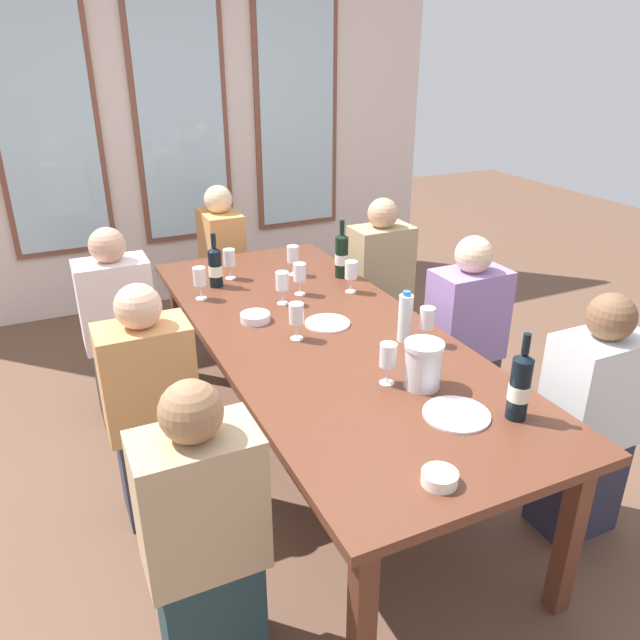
# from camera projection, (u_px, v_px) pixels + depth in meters

# --- Properties ---
(ground_plane) EXTENTS (12.00, 12.00, 0.00)m
(ground_plane) POSITION_uv_depth(u_px,v_px,m) (322.00, 461.00, 3.19)
(ground_plane) COLOR brown
(back_wall_with_windows) EXTENTS (4.24, 0.10, 2.90)m
(back_wall_with_windows) POSITION_uv_depth(u_px,v_px,m) (180.00, 118.00, 4.70)
(back_wall_with_windows) COLOR silver
(back_wall_with_windows) RESTS_ON ground
(dining_table) EXTENTS (1.04, 2.58, 0.74)m
(dining_table) POSITION_uv_depth(u_px,v_px,m) (322.00, 344.00, 2.91)
(dining_table) COLOR brown
(dining_table) RESTS_ON ground
(white_plate_0) EXTENTS (0.22, 0.22, 0.01)m
(white_plate_0) POSITION_uv_depth(u_px,v_px,m) (328.00, 323.00, 2.96)
(white_plate_0) COLOR white
(white_plate_0) RESTS_ON dining_table
(white_plate_1) EXTENTS (0.24, 0.24, 0.01)m
(white_plate_1) POSITION_uv_depth(u_px,v_px,m) (456.00, 414.00, 2.24)
(white_plate_1) COLOR white
(white_plate_1) RESTS_ON dining_table
(metal_pitcher) EXTENTS (0.16, 0.16, 0.19)m
(metal_pitcher) POSITION_uv_depth(u_px,v_px,m) (423.00, 364.00, 2.39)
(metal_pitcher) COLOR silver
(metal_pitcher) RESTS_ON dining_table
(wine_bottle_0) EXTENTS (0.08, 0.08, 0.33)m
(wine_bottle_0) POSITION_uv_depth(u_px,v_px,m) (520.00, 386.00, 2.18)
(wine_bottle_0) COLOR black
(wine_bottle_0) RESTS_ON dining_table
(wine_bottle_1) EXTENTS (0.08, 0.08, 0.30)m
(wine_bottle_1) POSITION_uv_depth(u_px,v_px,m) (215.00, 267.00, 3.38)
(wine_bottle_1) COLOR black
(wine_bottle_1) RESTS_ON dining_table
(wine_bottle_2) EXTENTS (0.08, 0.08, 0.33)m
(wine_bottle_2) POSITION_uv_depth(u_px,v_px,m) (342.00, 255.00, 3.51)
(wine_bottle_2) COLOR black
(wine_bottle_2) RESTS_ON dining_table
(tasting_bowl_0) EXTENTS (0.15, 0.15, 0.04)m
(tasting_bowl_0) POSITION_uv_depth(u_px,v_px,m) (255.00, 317.00, 2.99)
(tasting_bowl_0) COLOR white
(tasting_bowl_0) RESTS_ON dining_table
(tasting_bowl_1) EXTENTS (0.11, 0.11, 0.04)m
(tasting_bowl_1) POSITION_uv_depth(u_px,v_px,m) (440.00, 478.00, 1.89)
(tasting_bowl_1) COLOR white
(tasting_bowl_1) RESTS_ON dining_table
(water_bottle) EXTENTS (0.06, 0.06, 0.24)m
(water_bottle) POSITION_uv_depth(u_px,v_px,m) (405.00, 318.00, 2.76)
(water_bottle) COLOR white
(water_bottle) RESTS_ON dining_table
(wine_glass_0) EXTENTS (0.07, 0.07, 0.17)m
(wine_glass_0) POSITION_uv_depth(u_px,v_px,m) (296.00, 315.00, 2.77)
(wine_glass_0) COLOR white
(wine_glass_0) RESTS_ON dining_table
(wine_glass_1) EXTENTS (0.07, 0.07, 0.17)m
(wine_glass_1) POSITION_uv_depth(u_px,v_px,m) (282.00, 283.00, 3.15)
(wine_glass_1) COLOR white
(wine_glass_1) RESTS_ON dining_table
(wine_glass_2) EXTENTS (0.07, 0.07, 0.17)m
(wine_glass_2) POSITION_uv_depth(u_px,v_px,m) (388.00, 356.00, 2.40)
(wine_glass_2) COLOR white
(wine_glass_2) RESTS_ON dining_table
(wine_glass_3) EXTENTS (0.07, 0.07, 0.17)m
(wine_glass_3) POSITION_uv_depth(u_px,v_px,m) (300.00, 274.00, 3.27)
(wine_glass_3) COLOR white
(wine_glass_3) RESTS_ON dining_table
(wine_glass_4) EXTENTS (0.07, 0.07, 0.17)m
(wine_glass_4) POSITION_uv_depth(u_px,v_px,m) (293.00, 255.00, 3.54)
(wine_glass_4) COLOR white
(wine_glass_4) RESTS_ON dining_table
(wine_glass_5) EXTENTS (0.07, 0.07, 0.17)m
(wine_glass_5) POSITION_uv_depth(u_px,v_px,m) (351.00, 271.00, 3.30)
(wine_glass_5) COLOR white
(wine_glass_5) RESTS_ON dining_table
(wine_glass_6) EXTENTS (0.07, 0.07, 0.17)m
(wine_glass_6) POSITION_uv_depth(u_px,v_px,m) (229.00, 259.00, 3.49)
(wine_glass_6) COLOR white
(wine_glass_6) RESTS_ON dining_table
(wine_glass_7) EXTENTS (0.07, 0.07, 0.17)m
(wine_glass_7) POSITION_uv_depth(u_px,v_px,m) (427.00, 320.00, 2.73)
(wine_glass_7) COLOR white
(wine_glass_7) RESTS_ON dining_table
(wine_glass_8) EXTENTS (0.07, 0.07, 0.17)m
(wine_glass_8) POSITION_uv_depth(u_px,v_px,m) (200.00, 277.00, 3.21)
(wine_glass_8) COLOR white
(wine_glass_8) RESTS_ON dining_table
(seated_person_0) EXTENTS (0.38, 0.24, 1.11)m
(seated_person_0) POSITION_uv_depth(u_px,v_px,m) (204.00, 542.00, 1.96)
(seated_person_0) COLOR #22393E
(seated_person_0) RESTS_ON ground
(seated_person_1) EXTENTS (0.38, 0.24, 1.11)m
(seated_person_1) POSITION_uv_depth(u_px,v_px,m) (588.00, 424.00, 2.57)
(seated_person_1) COLOR #2B2B3E
(seated_person_1) RESTS_ON ground
(seated_person_2) EXTENTS (0.38, 0.24, 1.11)m
(seated_person_2) POSITION_uv_depth(u_px,v_px,m) (120.00, 331.00, 3.40)
(seated_person_2) COLOR #242E2E
(seated_person_2) RESTS_ON ground
(seated_person_3) EXTENTS (0.38, 0.24, 1.11)m
(seated_person_3) POSITION_uv_depth(u_px,v_px,m) (380.00, 287.00, 4.00)
(seated_person_3) COLOR #3A2332
(seated_person_3) RESTS_ON ground
(seated_person_4) EXTENTS (0.38, 0.24, 1.11)m
(seated_person_4) POSITION_uv_depth(u_px,v_px,m) (152.00, 411.00, 2.66)
(seated_person_4) COLOR #323543
(seated_person_4) RESTS_ON ground
(seated_person_5) EXTENTS (0.38, 0.24, 1.11)m
(seated_person_5) POSITION_uv_depth(u_px,v_px,m) (464.00, 343.00, 3.26)
(seated_person_5) COLOR #34322E
(seated_person_5) RESTS_ON ground
(seated_person_6) EXTENTS (0.24, 0.38, 1.11)m
(seated_person_6) POSITION_uv_depth(u_px,v_px,m) (223.00, 269.00, 4.33)
(seated_person_6) COLOR #30353D
(seated_person_6) RESTS_ON ground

